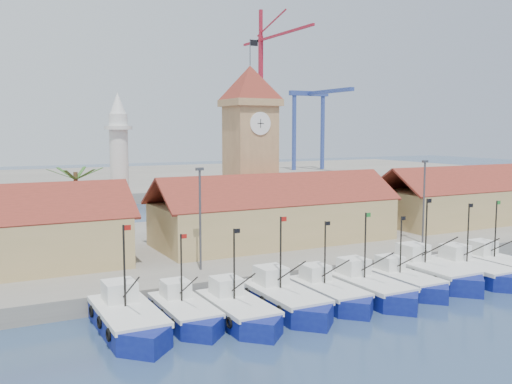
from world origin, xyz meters
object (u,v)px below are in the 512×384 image
boat_0 (129,322)px  clock_tower (250,145)px  minaret (119,167)px  boat_5 (371,290)px

boat_0 → clock_tower: 32.72m
clock_tower → minaret: 15.30m
clock_tower → minaret: clock_tower is taller
boat_0 → minaret: 26.91m
boat_5 → minaret: bearing=118.2°
boat_0 → boat_5: bearing=-3.6°
boat_5 → minaret: 30.81m
boat_0 → minaret: bearing=77.0°
boat_5 → clock_tower: size_ratio=0.43×
boat_5 → clock_tower: clock_tower is taller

